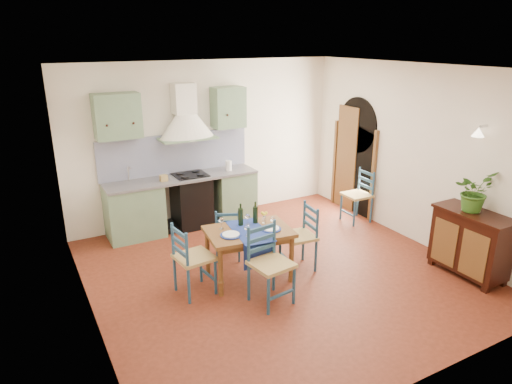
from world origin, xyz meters
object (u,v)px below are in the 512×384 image
dining_table (249,236)px  chair_near (270,264)px  potted_plant (474,191)px  sideboard (470,241)px

dining_table → chair_near: size_ratio=1.21×
dining_table → potted_plant: bearing=-25.8°
chair_near → sideboard: chair_near is taller
sideboard → chair_near: bearing=164.8°
sideboard → potted_plant: 0.71m
dining_table → sideboard: size_ratio=1.15×
dining_table → sideboard: 3.04m
sideboard → potted_plant: bearing=86.2°
potted_plant → dining_table: bearing=154.2°
chair_near → sideboard: bearing=-15.2°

